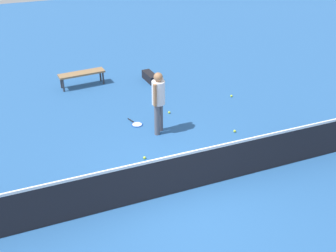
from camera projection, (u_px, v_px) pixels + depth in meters
name	position (u px, v px, depth m)	size (l,w,h in m)	color
ground_plane	(179.00, 192.00, 8.46)	(40.00, 40.00, 0.00)	#265693
court_net	(180.00, 173.00, 8.21)	(10.09, 0.09, 1.07)	#4C4C51
player_near_side	(158.00, 98.00, 10.13)	(0.48, 0.48, 1.70)	#595960
tennis_racket_near_player	(136.00, 124.00, 10.99)	(0.40, 0.61, 0.03)	blue
tennis_ball_near_player	(140.00, 182.00, 8.71)	(0.07, 0.07, 0.07)	#C6E033
tennis_ball_by_net	(231.00, 96.00, 12.51)	(0.07, 0.07, 0.07)	#C6E033
tennis_ball_midcourt	(145.00, 158.00, 9.52)	(0.07, 0.07, 0.07)	#C6E033
tennis_ball_baseline	(169.00, 112.00, 11.54)	(0.07, 0.07, 0.07)	#C6E033
tennis_ball_stray_left	(235.00, 131.00, 10.61)	(0.07, 0.07, 0.07)	#C6E033
courtside_bench	(82.00, 74.00, 13.05)	(1.53, 0.53, 0.48)	olive
equipment_bag	(150.00, 77.00, 13.59)	(0.33, 0.82, 0.28)	black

